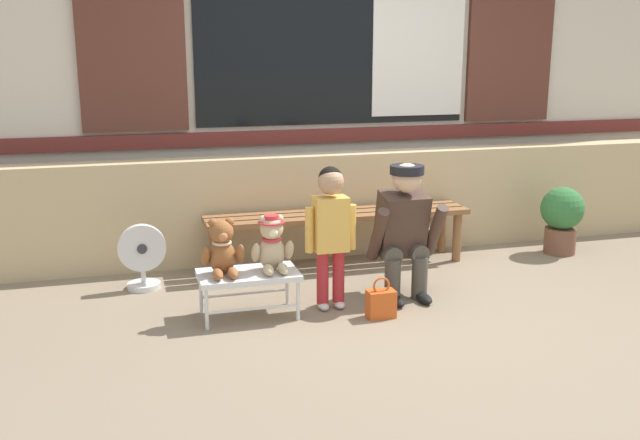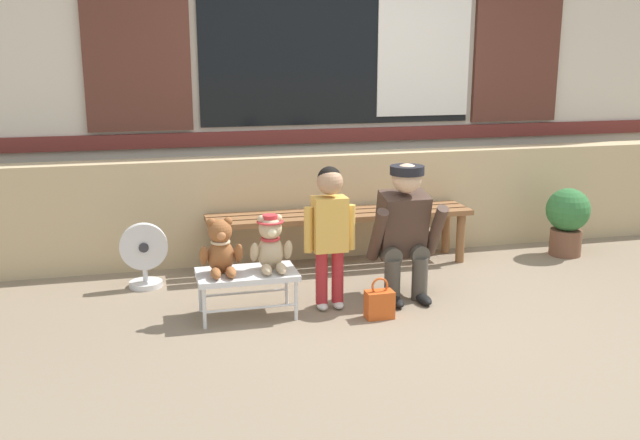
# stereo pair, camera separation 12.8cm
# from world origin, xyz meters

# --- Properties ---
(ground_plane) EXTENTS (60.00, 60.00, 0.00)m
(ground_plane) POSITION_xyz_m (0.00, 0.00, 0.00)
(ground_plane) COLOR #84725B
(brick_low_wall) EXTENTS (7.30, 0.25, 0.85)m
(brick_low_wall) POSITION_xyz_m (0.00, 1.43, 0.42)
(brick_low_wall) COLOR tan
(brick_low_wall) RESTS_ON ground
(shop_facade) EXTENTS (7.45, 0.26, 3.30)m
(shop_facade) POSITION_xyz_m (0.00, 1.94, 1.66)
(shop_facade) COLOR beige
(shop_facade) RESTS_ON ground
(wooden_bench_long) EXTENTS (2.10, 0.40, 0.44)m
(wooden_bench_long) POSITION_xyz_m (-0.20, 1.06, 0.37)
(wooden_bench_long) COLOR brown
(wooden_bench_long) RESTS_ON ground
(small_display_bench) EXTENTS (0.64, 0.36, 0.30)m
(small_display_bench) POSITION_xyz_m (-1.08, 0.16, 0.27)
(small_display_bench) COLOR silver
(small_display_bench) RESTS_ON ground
(teddy_bear_plain) EXTENTS (0.28, 0.26, 0.36)m
(teddy_bear_plain) POSITION_xyz_m (-1.24, 0.16, 0.46)
(teddy_bear_plain) COLOR #93562D
(teddy_bear_plain) RESTS_ON small_display_bench
(teddy_bear_with_hat) EXTENTS (0.28, 0.27, 0.36)m
(teddy_bear_with_hat) POSITION_xyz_m (-0.92, 0.16, 0.47)
(teddy_bear_with_hat) COLOR #CCB289
(teddy_bear_with_hat) RESTS_ON small_display_bench
(child_standing) EXTENTS (0.35, 0.18, 0.96)m
(child_standing) POSITION_xyz_m (-0.53, 0.16, 0.59)
(child_standing) COLOR #B7282D
(child_standing) RESTS_ON ground
(adult_crouching) EXTENTS (0.50, 0.49, 0.95)m
(adult_crouching) POSITION_xyz_m (0.03, 0.25, 0.48)
(adult_crouching) COLOR #4C473D
(adult_crouching) RESTS_ON ground
(handbag_on_ground) EXTENTS (0.18, 0.11, 0.27)m
(handbag_on_ground) POSITION_xyz_m (-0.26, -0.09, 0.10)
(handbag_on_ground) COLOR #DB561E
(handbag_on_ground) RESTS_ON ground
(potted_plant) EXTENTS (0.36, 0.36, 0.57)m
(potted_plant) POSITION_xyz_m (1.72, 0.89, 0.32)
(potted_plant) COLOR brown
(potted_plant) RESTS_ON ground
(floor_fan) EXTENTS (0.34, 0.24, 0.48)m
(floor_fan) POSITION_xyz_m (-1.72, 0.90, 0.24)
(floor_fan) COLOR silver
(floor_fan) RESTS_ON ground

